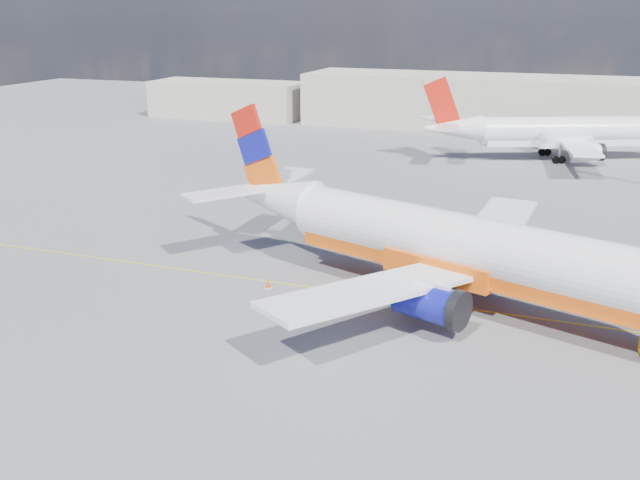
% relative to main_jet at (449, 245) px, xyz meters
% --- Properties ---
extents(ground, '(240.00, 240.00, 0.00)m').
position_rel_main_jet_xyz_m(ground, '(-5.54, -3.88, -3.77)').
color(ground, '#5D5D62').
rests_on(ground, ground).
extents(taxi_line, '(70.00, 0.15, 0.01)m').
position_rel_main_jet_xyz_m(taxi_line, '(-5.54, -0.88, -3.76)').
color(taxi_line, yellow).
rests_on(taxi_line, ground).
extents(terminal_main, '(70.00, 14.00, 8.00)m').
position_rel_main_jet_xyz_m(terminal_main, '(-0.54, 71.12, 0.23)').
color(terminal_main, '#B9B09F').
rests_on(terminal_main, ground).
extents(terminal_annex, '(26.00, 10.00, 6.00)m').
position_rel_main_jet_xyz_m(terminal_annex, '(-50.54, 68.12, -0.77)').
color(terminal_annex, '#B9B09F').
rests_on(terminal_annex, ground).
extents(main_jet, '(37.16, 28.19, 11.30)m').
position_rel_main_jet_xyz_m(main_jet, '(0.00, 0.00, 0.00)').
color(main_jet, white).
rests_on(main_jet, ground).
extents(second_jet, '(33.11, 24.95, 10.18)m').
position_rel_main_jet_xyz_m(second_jet, '(4.77, 49.60, -0.37)').
color(second_jet, white).
rests_on(second_jet, ground).
extents(traffic_cone, '(0.42, 0.42, 0.59)m').
position_rel_main_jet_xyz_m(traffic_cone, '(-11.59, -2.01, -3.48)').
color(traffic_cone, white).
rests_on(traffic_cone, ground).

